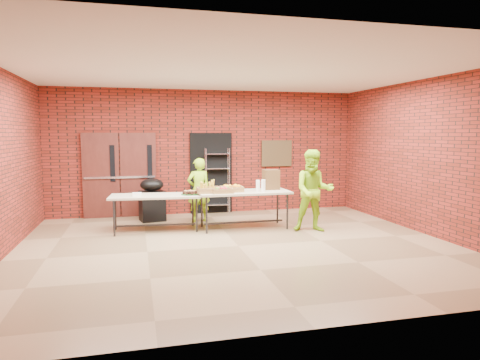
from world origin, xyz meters
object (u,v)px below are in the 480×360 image
wire_rack (217,181)px  volunteer_woman (199,190)px  coffee_dispenser (271,180)px  covered_grill (152,200)px  volunteer_man (314,191)px  table_left (155,198)px  table_right (244,194)px

wire_rack → volunteer_woman: bearing=-120.2°
wire_rack → coffee_dispenser: (0.91, -1.70, 0.19)m
wire_rack → covered_grill: wire_rack is taller
coffee_dispenser → volunteer_man: 1.08m
covered_grill → volunteer_man: 3.84m
table_left → volunteer_man: (3.27, -0.83, 0.16)m
coffee_dispenser → volunteer_man: (0.69, -0.82, -0.17)m
wire_rack → table_right: (0.24, -1.87, -0.10)m
volunteer_woman → volunteer_man: 2.73m
wire_rack → volunteer_woman: wire_rack is taller
covered_grill → wire_rack: bearing=7.2°
table_right → volunteer_woman: 1.27m
table_left → volunteer_woman: bearing=40.6°
table_right → wire_rack: bearing=97.0°
covered_grill → volunteer_man: (3.29, -1.95, 0.36)m
volunteer_woman → volunteer_man: volunteer_man is taller
table_right → volunteer_man: bearing=-25.6°
volunteer_woman → coffee_dispenser: bearing=146.2°
wire_rack → covered_grill: 1.82m
covered_grill → volunteer_man: bearing=-41.8°
wire_rack → volunteer_man: size_ratio=0.98×
table_right → covered_grill: covered_grill is taller
wire_rack → volunteer_man: (1.60, -2.51, 0.02)m
wire_rack → table_left: size_ratio=0.87×
table_right → covered_grill: 2.34m
coffee_dispenser → covered_grill: (-2.60, 1.13, -0.53)m
table_right → volunteer_woman: size_ratio=1.33×
coffee_dispenser → volunteer_man: size_ratio=0.26×
table_right → coffee_dispenser: 0.75m
table_left → table_right: table_right is taller
covered_grill → volunteer_woman: bearing=-30.2°
wire_rack → table_right: size_ratio=0.85×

